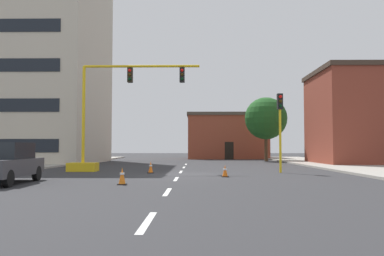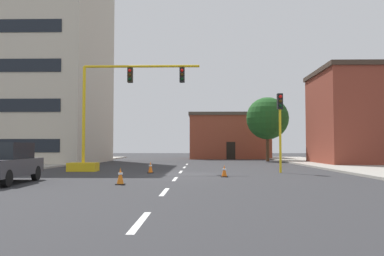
{
  "view_description": "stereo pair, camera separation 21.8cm",
  "coord_description": "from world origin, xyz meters",
  "px_view_note": "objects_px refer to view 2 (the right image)",
  "views": [
    {
      "loc": [
        1.04,
        -22.24,
        1.54
      ],
      "look_at": [
        0.69,
        3.07,
        2.76
      ],
      "focal_mm": 37.15,
      "sensor_mm": 36.0,
      "label": 1
    },
    {
      "loc": [
        1.26,
        -22.24,
        1.54
      ],
      "look_at": [
        0.69,
        3.07,
        2.76
      ],
      "focal_mm": 37.15,
      "sensor_mm": 36.0,
      "label": 2
    }
  ],
  "objects_px": {
    "tree_right_far": "(267,118)",
    "traffic_cone_roadside_c": "(150,167)",
    "sedan_dark_gray_near_left": "(4,163)",
    "traffic_signal_gantry": "(99,137)",
    "traffic_light_pole_right": "(280,114)",
    "traffic_cone_roadside_b": "(120,176)",
    "traffic_cone_roadside_a": "(224,171)"
  },
  "relations": [
    {
      "from": "tree_right_far",
      "to": "traffic_cone_roadside_c",
      "type": "distance_m",
      "value": 22.94
    },
    {
      "from": "tree_right_far",
      "to": "sedan_dark_gray_near_left",
      "type": "distance_m",
      "value": 31.46
    },
    {
      "from": "traffic_signal_gantry",
      "to": "tree_right_far",
      "type": "distance_m",
      "value": 23.15
    },
    {
      "from": "traffic_light_pole_right",
      "to": "tree_right_far",
      "type": "xyz_separation_m",
      "value": [
        2.5,
        19.54,
        1.17
      ]
    },
    {
      "from": "sedan_dark_gray_near_left",
      "to": "traffic_cone_roadside_b",
      "type": "distance_m",
      "value": 5.1
    },
    {
      "from": "traffic_cone_roadside_a",
      "to": "traffic_cone_roadside_b",
      "type": "relative_size",
      "value": 0.87
    },
    {
      "from": "traffic_signal_gantry",
      "to": "traffic_cone_roadside_a",
      "type": "distance_m",
      "value": 9.21
    },
    {
      "from": "tree_right_far",
      "to": "traffic_signal_gantry",
      "type": "bearing_deg",
      "value": -126.89
    },
    {
      "from": "tree_right_far",
      "to": "traffic_cone_roadside_a",
      "type": "height_order",
      "value": "tree_right_far"
    },
    {
      "from": "traffic_signal_gantry",
      "to": "traffic_cone_roadside_c",
      "type": "relative_size",
      "value": 12.04
    },
    {
      "from": "traffic_cone_roadside_b",
      "to": "traffic_cone_roadside_c",
      "type": "distance_m",
      "value": 7.36
    },
    {
      "from": "traffic_cone_roadside_b",
      "to": "sedan_dark_gray_near_left",
      "type": "bearing_deg",
      "value": 175.76
    },
    {
      "from": "traffic_light_pole_right",
      "to": "traffic_cone_roadside_b",
      "type": "relative_size",
      "value": 6.73
    },
    {
      "from": "traffic_signal_gantry",
      "to": "traffic_cone_roadside_b",
      "type": "relative_size",
      "value": 11.71
    },
    {
      "from": "traffic_light_pole_right",
      "to": "sedan_dark_gray_near_left",
      "type": "xyz_separation_m",
      "value": [
        -13.18,
        -7.46,
        -2.64
      ]
    },
    {
      "from": "traffic_signal_gantry",
      "to": "traffic_cone_roadside_c",
      "type": "xyz_separation_m",
      "value": [
        3.49,
        -1.61,
        -1.86
      ]
    },
    {
      "from": "traffic_signal_gantry",
      "to": "traffic_light_pole_right",
      "type": "bearing_deg",
      "value": -5.72
    },
    {
      "from": "sedan_dark_gray_near_left",
      "to": "traffic_cone_roadside_a",
      "type": "xyz_separation_m",
      "value": [
        9.58,
        3.93,
        -0.59
      ]
    },
    {
      "from": "traffic_signal_gantry",
      "to": "sedan_dark_gray_near_left",
      "type": "xyz_separation_m",
      "value": [
        -1.87,
        -8.59,
        -1.31
      ]
    },
    {
      "from": "tree_right_far",
      "to": "sedan_dark_gray_near_left",
      "type": "xyz_separation_m",
      "value": [
        -15.68,
        -27.0,
        -3.81
      ]
    },
    {
      "from": "tree_right_far",
      "to": "traffic_cone_roadside_c",
      "type": "relative_size",
      "value": 10.14
    },
    {
      "from": "traffic_signal_gantry",
      "to": "traffic_cone_roadside_b",
      "type": "height_order",
      "value": "traffic_signal_gantry"
    },
    {
      "from": "sedan_dark_gray_near_left",
      "to": "traffic_cone_roadside_a",
      "type": "distance_m",
      "value": 10.37
    },
    {
      "from": "traffic_signal_gantry",
      "to": "tree_right_far",
      "type": "bearing_deg",
      "value": 53.11
    },
    {
      "from": "traffic_cone_roadside_b",
      "to": "traffic_light_pole_right",
      "type": "bearing_deg",
      "value": 43.96
    },
    {
      "from": "traffic_light_pole_right",
      "to": "traffic_cone_roadside_a",
      "type": "relative_size",
      "value": 7.77
    },
    {
      "from": "traffic_signal_gantry",
      "to": "traffic_light_pole_right",
      "type": "relative_size",
      "value": 1.74
    },
    {
      "from": "traffic_cone_roadside_c",
      "to": "traffic_cone_roadside_a",
      "type": "bearing_deg",
      "value": -35.85
    },
    {
      "from": "traffic_light_pole_right",
      "to": "tree_right_far",
      "type": "height_order",
      "value": "tree_right_far"
    },
    {
      "from": "sedan_dark_gray_near_left",
      "to": "traffic_cone_roadside_c",
      "type": "height_order",
      "value": "sedan_dark_gray_near_left"
    },
    {
      "from": "traffic_light_pole_right",
      "to": "traffic_signal_gantry",
      "type": "bearing_deg",
      "value": 174.28
    },
    {
      "from": "traffic_signal_gantry",
      "to": "traffic_light_pole_right",
      "type": "distance_m",
      "value": 11.45
    }
  ]
}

